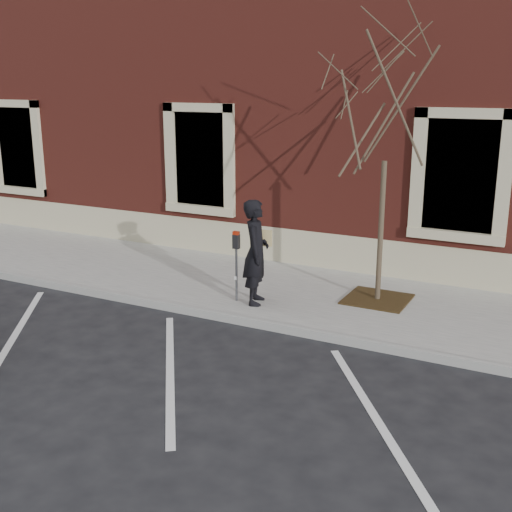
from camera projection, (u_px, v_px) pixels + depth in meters
The scene contains 9 objects.
ground at pixel (241, 323), 11.49m from camera, with size 120.00×120.00×0.00m, color #28282B.
sidewalk_near at pixel (282, 292), 12.97m from camera, with size 40.00×3.50×0.15m, color beige.
curb_near at pixel (239, 320), 11.43m from camera, with size 40.00×0.12×0.15m, color #9E9E99.
parking_stripes at pixel (170, 370), 9.61m from camera, with size 28.00×4.40×0.01m, color silver, non-canonical shape.
building_civic at pixel (379, 89), 17.07m from camera, with size 40.00×8.62×8.00m.
man at pixel (256, 252), 11.85m from camera, with size 0.72×0.47×1.97m, color black.
parking_meter at pixel (236, 253), 11.97m from camera, with size 0.12×0.09×1.35m.
tree_grate at pixel (377, 299), 12.25m from camera, with size 1.17×1.17×0.03m, color #3D2A13.
sapling at pixel (387, 120), 11.37m from camera, with size 2.89×2.89×4.82m.
Camera 1 is at (5.21, -9.43, 4.19)m, focal length 45.00 mm.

